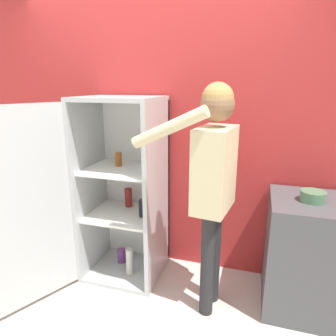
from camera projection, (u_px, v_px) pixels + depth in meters
ground_plane at (114, 321)px, 2.28m from camera, size 12.00×12.00×0.00m
wall_back at (154, 135)px, 2.83m from camera, size 7.00×0.06×2.55m
refrigerator at (106, 193)px, 2.64m from camera, size 1.03×1.22×1.64m
person at (213, 172)px, 2.15m from camera, size 0.71×0.54×1.76m
counter at (304, 255)px, 2.34m from camera, size 0.57×0.62×0.91m
bowl at (313, 196)px, 2.19m from camera, size 0.18×0.18×0.08m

